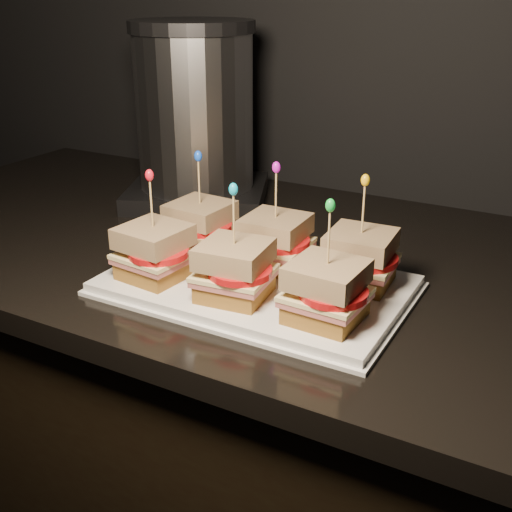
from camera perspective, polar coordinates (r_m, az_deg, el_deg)
The scene contains 49 objects.
granite_slab at distance 1.00m, azimuth 14.66°, elevation -3.04°, with size 2.16×0.75×0.04m, color black.
platter at distance 0.93m, azimuth 0.00°, elevation -2.62°, with size 0.42×0.26×0.02m, color white.
platter_rim at distance 0.93m, azimuth 0.00°, elevation -2.95°, with size 0.43×0.27×0.01m, color white.
sandwich_0_bread_bot at distance 1.03m, azimuth -4.90°, elevation 1.27°, with size 0.09×0.09×0.02m, color brown.
sandwich_0_ham at distance 1.02m, azimuth -4.93°, elevation 2.10°, with size 0.09×0.09×0.01m, color #B25B57.
sandwich_0_cheese at distance 1.02m, azimuth -4.94°, elevation 2.47°, with size 0.10×0.09×0.01m, color #FAE499.
sandwich_0_tomato at distance 1.01m, azimuth -4.57°, elevation 2.65°, with size 0.09×0.09×0.01m, color red.
sandwich_0_bread_top at distance 1.01m, azimuth -4.99°, elevation 3.90°, with size 0.09×0.09×0.03m, color #542810.
sandwich_0_pick at distance 1.00m, azimuth -5.08°, elevation 6.34°, with size 0.00×0.00×0.09m, color tan.
sandwich_0_frill at distance 0.99m, azimuth -5.17°, elevation 8.84°, with size 0.01×0.01×0.02m, color blue.
sandwich_1_bread_bot at distance 0.97m, azimuth 1.71°, elevation -0.14°, with size 0.09×0.09×0.02m, color brown.
sandwich_1_ham at distance 0.96m, azimuth 1.72°, elevation 0.74°, with size 0.09×0.09×0.01m, color #B25B57.
sandwich_1_cheese at distance 0.96m, azimuth 1.73°, elevation 1.12°, with size 0.10×0.09×0.01m, color #FAE499.
sandwich_1_tomato at distance 0.94m, azimuth 2.21°, elevation 1.29°, with size 0.09×0.09×0.01m, color red.
sandwich_1_bread_top at distance 0.95m, azimuth 1.75°, elevation 2.63°, with size 0.09×0.09×0.03m, color #542810.
sandwich_1_pick at distance 0.93m, azimuth 1.78°, elevation 5.22°, with size 0.00×0.00×0.09m, color tan.
sandwich_1_frill at distance 0.92m, azimuth 1.82°, elevation 7.89°, with size 0.01×0.01×0.02m, color #CE13CB.
sandwich_2_bread_bot at distance 0.92m, azimuth 9.12°, elevation -1.72°, with size 0.09×0.09×0.02m, color brown.
sandwich_2_ham at distance 0.91m, azimuth 9.18°, elevation -0.81°, with size 0.09×0.09×0.01m, color #B25B57.
sandwich_2_cheese at distance 0.91m, azimuth 9.21°, elevation -0.41°, with size 0.10×0.09×0.01m, color #FAE499.
sandwich_2_tomato at distance 0.90m, azimuth 9.82°, elevation -0.25°, with size 0.09×0.09×0.01m, color red.
sandwich_2_bread_top at distance 0.90m, azimuth 9.32°, elevation 1.17°, with size 0.09×0.09×0.03m, color #542810.
sandwich_2_pick at distance 0.88m, azimuth 9.50°, elevation 3.87°, with size 0.00×0.00×0.09m, color tan.
sandwich_2_frill at distance 0.87m, azimuth 9.70°, elevation 6.67°, with size 0.01×0.01×0.02m, color yellow.
sandwich_3_bread_bot at distance 0.94m, azimuth -8.91°, elevation -1.12°, with size 0.09×0.09×0.02m, color brown.
sandwich_3_ham at distance 0.93m, azimuth -8.97°, elevation -0.23°, with size 0.09×0.09×0.01m, color #B25B57.
sandwich_3_cheese at distance 0.93m, azimuth -9.00°, elevation 0.17°, with size 0.10×0.09×0.01m, color #FAE499.
sandwich_3_tomato at distance 0.92m, azimuth -8.65°, elevation 0.33°, with size 0.09×0.09×0.01m, color red.
sandwich_3_bread_top at distance 0.92m, azimuth -9.10°, elevation 1.71°, with size 0.09×0.09×0.03m, color #542810.
sandwich_3_pick at distance 0.91m, azimuth -9.28°, elevation 4.36°, with size 0.00×0.00×0.09m, color tan.
sandwich_3_frill at distance 0.89m, azimuth -9.46°, elevation 7.10°, with size 0.01×0.01×0.02m, color red.
sandwich_4_bread_bot at distance 0.87m, azimuth -1.90°, elevation -2.87°, with size 0.09×0.09×0.02m, color brown.
sandwich_4_ham at distance 0.86m, azimuth -1.92°, elevation -1.92°, with size 0.09×0.09×0.01m, color #B25B57.
sandwich_4_cheese at distance 0.86m, azimuth -1.92°, elevation -1.50°, with size 0.10×0.09×0.01m, color #FAE499.
sandwich_4_tomato at distance 0.85m, azimuth -1.44°, elevation -1.35°, with size 0.09×0.09×0.01m, color red.
sandwich_4_bread_top at distance 0.85m, azimuth -1.95°, elevation 0.15°, with size 0.09×0.09×0.03m, color #542810.
sandwich_4_pick at distance 0.83m, azimuth -1.99°, elevation 3.00°, with size 0.00×0.00×0.09m, color tan.
sandwich_4_frill at distance 0.82m, azimuth -2.03°, elevation 5.95°, with size 0.01×0.01×0.02m, color #10A2C6.
sandwich_5_bread_bot at distance 0.82m, azimuth 6.18°, elevation -4.83°, with size 0.09×0.09×0.02m, color brown.
sandwich_5_ham at distance 0.81m, azimuth 6.23°, elevation -3.83°, with size 0.09×0.09×0.01m, color #B25B57.
sandwich_5_cheese at distance 0.81m, azimuth 6.25°, elevation -3.39°, with size 0.10×0.09×0.01m, color #FAE499.
sandwich_5_tomato at distance 0.80m, azimuth 6.90°, elevation -3.26°, with size 0.09×0.09×0.01m, color red.
sandwich_5_bread_top at distance 0.80m, azimuth 6.34°, elevation -1.65°, with size 0.09×0.09×0.03m, color #542810.
sandwich_5_pick at distance 0.78m, azimuth 6.48°, elevation 1.35°, with size 0.00×0.00×0.09m, color tan.
sandwich_5_frill at distance 0.76m, azimuth 6.63°, elevation 4.49°, with size 0.01×0.01×0.02m, color green.
appliance_base at distance 1.32m, azimuth -5.20°, elevation 5.61°, with size 0.27×0.23×0.03m, color #262628.
appliance_body at distance 1.28m, azimuth -5.47°, elevation 12.60°, with size 0.23×0.23×0.29m, color silver.
appliance_lid at distance 1.26m, azimuth -5.75°, elevation 19.66°, with size 0.24×0.24×0.02m, color #262628.
appliance at distance 1.28m, azimuth -5.46°, elevation 12.35°, with size 0.27×0.23×0.35m, color silver, non-canonical shape.
Camera 1 is at (-0.07, 0.75, 1.34)m, focal length 45.00 mm.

